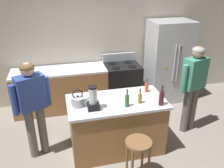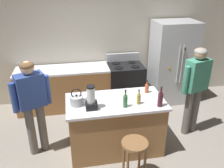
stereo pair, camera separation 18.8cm
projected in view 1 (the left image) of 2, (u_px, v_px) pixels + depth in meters
ground_plane at (116, 147)px, 4.03m from camera, size 14.00×14.00×0.00m
back_wall at (94, 42)px, 5.18m from camera, size 8.00×0.10×2.70m
kitchen_island at (116, 125)px, 3.84m from camera, size 1.53×0.81×0.91m
back_counter_run at (62, 90)px, 5.04m from camera, size 2.00×0.64×0.91m
refrigerator at (168, 61)px, 5.31m from camera, size 0.90×0.73×1.82m
stove_range at (122, 83)px, 5.29m from camera, size 0.76×0.65×1.09m
person_by_island_left at (32, 102)px, 3.50m from camera, size 0.58×0.36×1.58m
person_by_sink_right at (194, 82)px, 4.10m from camera, size 0.59×0.33×1.62m
bar_stool at (138, 150)px, 3.19m from camera, size 0.36×0.36×0.66m
blender_appliance at (93, 100)px, 3.36m from camera, size 0.17×0.17×0.36m
bottle_cooking_sauce at (147, 87)px, 3.90m from camera, size 0.06×0.06×0.22m
bottle_wine at (161, 98)px, 3.48m from camera, size 0.08×0.08×0.32m
bottle_olive_oil at (127, 100)px, 3.45m from camera, size 0.07×0.07×0.28m
bottle_vinegar at (140, 98)px, 3.54m from camera, size 0.06×0.06×0.24m
tea_kettle at (78, 101)px, 3.48m from camera, size 0.28×0.20×0.27m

